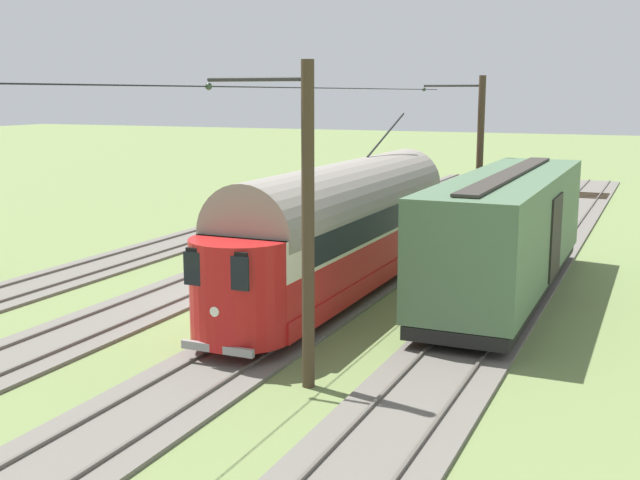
# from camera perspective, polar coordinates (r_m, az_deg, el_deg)

# --- Properties ---
(ground_plane) EXTENTS (220.00, 220.00, 0.00)m
(ground_plane) POSITION_cam_1_polar(r_m,az_deg,el_deg) (25.31, -5.11, -4.29)
(ground_plane) COLOR olive
(track_streetcar_siding) EXTENTS (2.80, 80.00, 0.18)m
(track_streetcar_siding) POSITION_cam_1_polar(r_m,az_deg,el_deg) (23.08, 11.66, -5.80)
(track_streetcar_siding) COLOR #666059
(track_streetcar_siding) RESTS_ON ground
(track_adjacent_siding) EXTENTS (2.80, 80.00, 0.18)m
(track_adjacent_siding) POSITION_cam_1_polar(r_m,az_deg,el_deg) (24.51, 0.31, -4.61)
(track_adjacent_siding) COLOR #666059
(track_adjacent_siding) RESTS_ON ground
(track_third_siding) EXTENTS (2.80, 80.00, 0.18)m
(track_third_siding) POSITION_cam_1_polar(r_m,az_deg,el_deg) (26.80, -9.42, -3.43)
(track_third_siding) COLOR #666059
(track_third_siding) RESTS_ON ground
(track_outer_siding) EXTENTS (2.80, 80.00, 0.18)m
(track_outer_siding) POSITION_cam_1_polar(r_m,az_deg,el_deg) (29.73, -17.41, -2.39)
(track_outer_siding) COLOR #666059
(track_outer_siding) RESTS_ON ground
(vintage_streetcar) EXTENTS (2.65, 16.15, 5.54)m
(vintage_streetcar) POSITION_cam_1_polar(r_m,az_deg,el_deg) (25.51, 1.77, 1.05)
(vintage_streetcar) COLOR red
(vintage_streetcar) RESTS_ON ground
(boxcar_adjacent) EXTENTS (2.96, 13.59, 3.85)m
(boxcar_adjacent) POSITION_cam_1_polar(r_m,az_deg,el_deg) (25.81, 13.43, 0.67)
(boxcar_adjacent) COLOR #4C6B4C
(boxcar_adjacent) RESTS_ON ground
(catenary_pole_foreground) EXTENTS (2.63, 0.28, 7.16)m
(catenary_pole_foreground) POSITION_cam_1_polar(r_m,az_deg,el_deg) (32.91, 11.33, 5.59)
(catenary_pole_foreground) COLOR #423323
(catenary_pole_foreground) RESTS_ON ground
(catenary_pole_mid_near) EXTENTS (2.63, 0.28, 7.16)m
(catenary_pole_mid_near) POSITION_cam_1_polar(r_m,az_deg,el_deg) (17.04, -1.07, 1.32)
(catenary_pole_mid_near) COLOR #423323
(catenary_pole_mid_near) RESTS_ON ground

